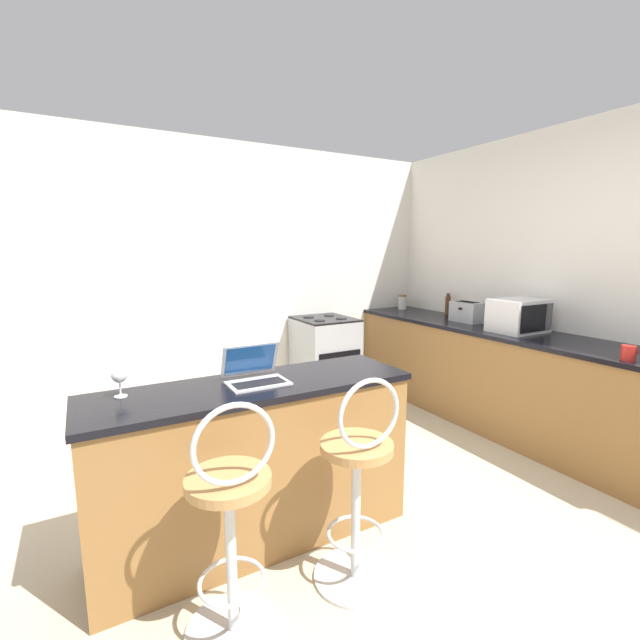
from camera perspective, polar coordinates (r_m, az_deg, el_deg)
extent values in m
plane|color=#BCAD8E|center=(2.51, 15.75, -29.94)|extent=(20.00, 20.00, 0.00)
cube|color=silver|center=(4.36, -10.17, 5.53)|extent=(12.00, 0.06, 2.60)
cube|color=olive|center=(2.46, -8.50, -18.69)|extent=(1.66, 0.48, 0.85)
cube|color=black|center=(2.29, -8.77, -8.82)|extent=(1.69, 0.51, 0.03)
cube|color=olive|center=(4.21, 22.55, -7.29)|extent=(0.65, 3.25, 0.85)
cube|color=black|center=(4.11, 22.93, -1.35)|extent=(0.68, 3.28, 0.03)
cylinder|color=silver|center=(2.24, -11.41, -35.41)|extent=(0.40, 0.40, 0.02)
cylinder|color=silver|center=(2.02, -11.76, -28.67)|extent=(0.04, 0.04, 0.66)
torus|color=silver|center=(2.08, -11.65, -30.89)|extent=(0.28, 0.28, 0.02)
cylinder|color=#B7844C|center=(1.83, -12.13, -20.21)|extent=(0.34, 0.34, 0.04)
torus|color=silver|center=(1.66, -11.37, -15.94)|extent=(0.32, 0.02, 0.32)
cylinder|color=silver|center=(2.43, 4.66, -30.88)|extent=(0.40, 0.40, 0.02)
cylinder|color=silver|center=(2.23, 4.78, -24.34)|extent=(0.04, 0.04, 0.66)
torus|color=silver|center=(2.29, 4.74, -26.47)|extent=(0.28, 0.28, 0.02)
cylinder|color=#B7844C|center=(2.06, 4.91, -16.44)|extent=(0.34, 0.34, 0.04)
torus|color=silver|center=(1.92, 6.60, -12.31)|extent=(0.32, 0.02, 0.32)
cube|color=#B7BABF|center=(2.27, -8.25, -8.35)|extent=(0.31, 0.20, 0.01)
cube|color=black|center=(2.25, -8.12, -8.30)|extent=(0.26, 0.11, 0.00)
cube|color=#B7BABF|center=(2.34, -9.30, -5.22)|extent=(0.31, 0.08, 0.18)
cube|color=#19478C|center=(2.34, -9.26, -5.20)|extent=(0.27, 0.06, 0.15)
cube|color=silver|center=(4.01, 24.93, 0.56)|extent=(0.45, 0.33, 0.28)
cube|color=black|center=(3.88, 26.60, 0.18)|extent=(0.31, 0.01, 0.22)
cube|color=#4C4C51|center=(4.05, 28.20, 0.40)|extent=(0.09, 0.01, 0.22)
cube|color=#9EA3A8|center=(4.38, 18.97, 1.02)|extent=(0.17, 0.30, 0.19)
cube|color=black|center=(4.34, 18.74, 2.29)|extent=(0.04, 0.21, 0.00)
cube|color=black|center=(4.39, 19.32, 2.33)|extent=(0.04, 0.21, 0.00)
cube|color=black|center=(4.30, 18.17, 1.45)|extent=(0.02, 0.02, 0.02)
cube|color=#9EA3A8|center=(4.49, 0.63, -5.44)|extent=(0.55, 0.60, 0.87)
cube|color=black|center=(4.25, 2.70, -6.80)|extent=(0.47, 0.01, 0.39)
cube|color=black|center=(4.40, 0.64, 0.15)|extent=(0.55, 0.60, 0.02)
cylinder|color=black|center=(4.23, -0.01, -0.02)|extent=(0.11, 0.11, 0.01)
cylinder|color=black|center=(4.36, 2.84, 0.24)|extent=(0.11, 0.11, 0.01)
cylinder|color=black|center=(4.44, -1.52, 0.42)|extent=(0.11, 0.11, 0.01)
cylinder|color=black|center=(4.56, 1.24, 0.65)|extent=(0.11, 0.11, 0.01)
cylinder|color=silver|center=(2.27, -25.02, -9.20)|extent=(0.06, 0.06, 0.00)
cylinder|color=silver|center=(2.26, -25.09, -8.29)|extent=(0.01, 0.01, 0.07)
sphere|color=silver|center=(2.24, -25.21, -6.67)|extent=(0.07, 0.07, 0.07)
cylinder|color=#4C2D19|center=(4.84, 16.67, 1.89)|extent=(0.05, 0.05, 0.20)
sphere|color=#4C2D19|center=(4.82, 16.73, 3.24)|extent=(0.04, 0.04, 0.04)
cylinder|color=silver|center=(5.14, 10.90, 2.27)|extent=(0.09, 0.09, 0.15)
cylinder|color=olive|center=(5.13, 10.93, 3.21)|extent=(0.10, 0.10, 0.02)
cylinder|color=red|center=(3.33, 35.93, -3.59)|extent=(0.09, 0.09, 0.10)
torus|color=red|center=(3.38, 36.33, -3.39)|extent=(0.01, 0.06, 0.06)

